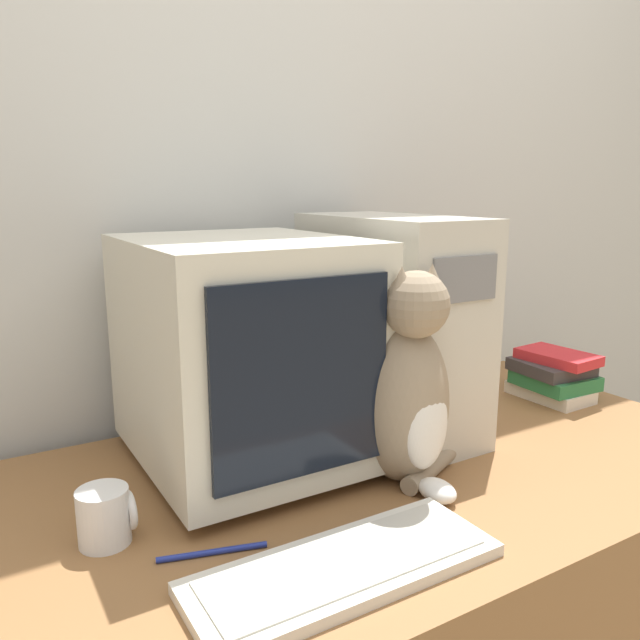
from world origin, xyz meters
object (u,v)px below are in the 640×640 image
at_px(computer_tower, 389,325).
at_px(cat, 406,391).
at_px(pen, 212,552).
at_px(mug, 106,516).
at_px(crt_monitor, 243,350).
at_px(book_stack, 553,376).
at_px(keyboard, 344,568).

bearing_deg(computer_tower, cat, -119.88).
distance_m(pen, mug, 0.17).
distance_m(crt_monitor, cat, 0.31).
bearing_deg(book_stack, keyboard, -157.89).
bearing_deg(computer_tower, keyboard, -132.71).
relative_size(computer_tower, pen, 2.98).
xyz_separation_m(book_stack, pen, (-0.98, -0.21, -0.06)).
xyz_separation_m(computer_tower, keyboard, (-0.37, -0.41, -0.22)).
bearing_deg(crt_monitor, pen, -123.19).
bearing_deg(keyboard, computer_tower, 47.29).
height_order(crt_monitor, cat, crt_monitor).
relative_size(crt_monitor, book_stack, 2.32).
relative_size(keyboard, mug, 5.16).
bearing_deg(book_stack, computer_tower, 172.25).
height_order(computer_tower, cat, computer_tower).
distance_m(book_stack, mug, 1.11).
height_order(book_stack, mug, book_stack).
xyz_separation_m(computer_tower, pen, (-0.51, -0.27, -0.23)).
distance_m(crt_monitor, computer_tower, 0.34).
height_order(keyboard, pen, keyboard).
xyz_separation_m(crt_monitor, cat, (0.21, -0.22, -0.05)).
relative_size(crt_monitor, computer_tower, 1.01).
bearing_deg(book_stack, cat, -164.87).
height_order(crt_monitor, computer_tower, computer_tower).
xyz_separation_m(crt_monitor, book_stack, (0.81, -0.06, -0.16)).
height_order(crt_monitor, keyboard, crt_monitor).
distance_m(keyboard, pen, 0.19).
xyz_separation_m(keyboard, cat, (0.25, 0.18, 0.16)).
xyz_separation_m(book_stack, mug, (-1.10, -0.09, -0.02)).
relative_size(book_stack, pen, 1.29).
distance_m(computer_tower, mug, 0.68).
distance_m(cat, book_stack, 0.63).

